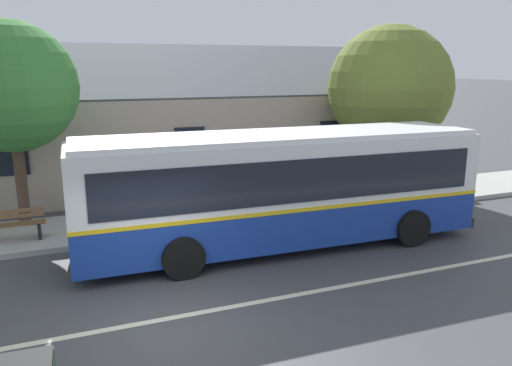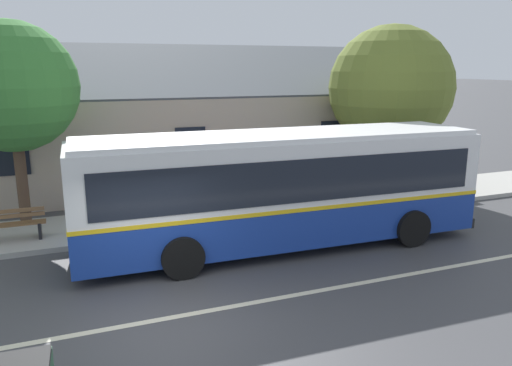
% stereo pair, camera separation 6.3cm
% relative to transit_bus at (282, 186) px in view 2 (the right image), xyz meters
% --- Properties ---
extents(ground_plane, '(300.00, 300.00, 0.00)m').
position_rel_transit_bus_xyz_m(ground_plane, '(-3.74, -2.90, -1.65)').
color(ground_plane, '#424244').
extents(sidewalk_far, '(60.00, 3.00, 0.15)m').
position_rel_transit_bus_xyz_m(sidewalk_far, '(-3.74, 3.10, -1.57)').
color(sidewalk_far, '#ADAAA3').
rests_on(sidewalk_far, ground).
extents(lane_divider_stripe, '(60.00, 0.16, 0.01)m').
position_rel_transit_bus_xyz_m(lane_divider_stripe, '(-3.74, -2.90, -1.64)').
color(lane_divider_stripe, beige).
rests_on(lane_divider_stripe, ground).
extents(community_building, '(25.73, 10.73, 6.73)m').
position_rel_transit_bus_xyz_m(community_building, '(-3.95, 11.07, 0.28)').
color(community_building, tan).
rests_on(community_building, ground).
extents(transit_bus, '(10.83, 2.99, 3.06)m').
position_rel_transit_bus_xyz_m(transit_bus, '(0.00, 0.00, 0.00)').
color(transit_bus, navy).
rests_on(transit_bus, ground).
extents(bench_by_building, '(1.73, 0.51, 0.94)m').
position_rel_transit_bus_xyz_m(bench_by_building, '(-6.77, 2.56, -1.08)').
color(bench_by_building, brown).
rests_on(bench_by_building, sidewalk_far).
extents(street_tree_primary, '(4.63, 4.63, 6.28)m').
position_rel_transit_bus_xyz_m(street_tree_primary, '(6.35, 4.18, 2.30)').
color(street_tree_primary, '#4C3828').
rests_on(street_tree_primary, ground).
extents(street_tree_secondary, '(3.69, 3.69, 6.03)m').
position_rel_transit_bus_xyz_m(street_tree_secondary, '(-6.59, 4.18, 2.39)').
color(street_tree_secondary, '#4C3828').
rests_on(street_tree_secondary, ground).
extents(bus_stop_sign, '(0.36, 0.07, 2.40)m').
position_rel_transit_bus_xyz_m(bus_stop_sign, '(7.40, 2.09, -0.01)').
color(bus_stop_sign, gray).
rests_on(bus_stop_sign, sidewalk_far).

